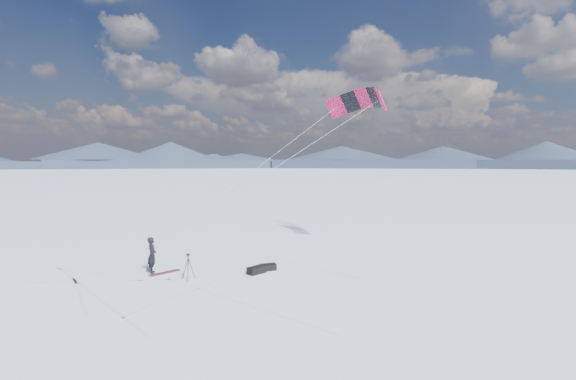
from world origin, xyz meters
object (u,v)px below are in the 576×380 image
snowkiter (152,273)px  gear_bag_b (268,267)px  tripod (188,263)px  gear_bag_a (257,270)px  snowboard (165,273)px

snowkiter → gear_bag_b: size_ratio=2.03×
tripod → gear_bag_a: bearing=-18.3°
tripod → gear_bag_b: bearing=-12.5°
gear_bag_a → gear_bag_b: size_ratio=1.19×
snowboard → snowkiter: bearing=131.1°
tripod → gear_bag_b: size_ratio=1.41×
snowboard → gear_bag_a: size_ratio=1.52×
snowkiter → gear_bag_a: bearing=-107.4°
snowboard → gear_bag_a: bearing=-47.0°
snowkiter → gear_bag_b: snowkiter is taller
gear_bag_a → snowkiter: bearing=132.9°
snowkiter → tripod: bearing=-136.4°
snowkiter → tripod: 2.44m
tripod → snowkiter: bearing=112.0°
gear_bag_b → gear_bag_a: bearing=-148.1°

